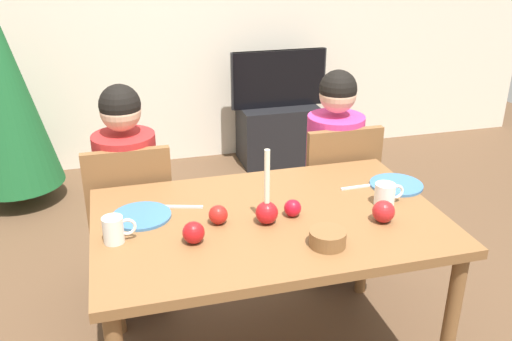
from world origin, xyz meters
TOP-DOWN VIEW (x-y plane):
  - back_wall at (0.00, 2.60)m, footprint 6.40×0.10m
  - dining_table at (0.00, 0.00)m, footprint 1.40×0.90m
  - chair_left at (-0.53, 0.61)m, footprint 0.40×0.40m
  - chair_right at (0.55, 0.61)m, footprint 0.40×0.40m
  - person_left_child at (-0.53, 0.64)m, footprint 0.30×0.30m
  - person_right_child at (0.55, 0.64)m, footprint 0.30×0.30m
  - tv_stand at (0.76, 2.30)m, footprint 0.64×0.40m
  - tv at (0.76, 2.30)m, footprint 0.79×0.05m
  - christmas_tree at (-1.27, 2.05)m, footprint 0.63×0.63m
  - candle_centerpiece at (-0.02, -0.05)m, footprint 0.09×0.09m
  - plate_left at (-0.50, 0.13)m, footprint 0.24×0.24m
  - plate_right at (0.64, 0.13)m, footprint 0.24×0.24m
  - mug_left at (-0.61, -0.04)m, footprint 0.12×0.08m
  - mug_right at (0.51, -0.02)m, footprint 0.13×0.09m
  - fork_left at (-0.33, 0.17)m, footprint 0.18×0.06m
  - fork_right at (0.47, 0.16)m, footprint 0.18×0.02m
  - bowl_walnuts at (0.15, -0.27)m, footprint 0.14×0.14m
  - apple_near_candle at (-0.21, -0.00)m, footprint 0.08×0.08m
  - apple_by_left_plate at (0.09, -0.02)m, footprint 0.07×0.07m
  - apple_by_right_mug at (0.43, -0.16)m, footprint 0.09×0.09m
  - apple_far_edge at (-0.32, -0.12)m, footprint 0.08×0.08m

SIDE VIEW (x-z plane):
  - tv_stand at x=0.76m, z-range 0.00..0.48m
  - chair_left at x=-0.53m, z-range 0.06..0.96m
  - chair_right at x=0.55m, z-range 0.06..0.96m
  - person_left_child at x=-0.53m, z-range -0.02..1.16m
  - person_right_child at x=0.55m, z-range -0.02..1.16m
  - dining_table at x=0.00m, z-range 0.29..1.04m
  - tv at x=0.76m, z-range 0.48..0.94m
  - fork_left at x=-0.33m, z-range 0.75..0.76m
  - fork_right at x=0.47m, z-range 0.75..0.76m
  - plate_left at x=-0.50m, z-range 0.75..0.76m
  - plate_right at x=0.64m, z-range 0.75..0.76m
  - bowl_walnuts at x=0.15m, z-range 0.75..0.81m
  - apple_by_left_plate at x=0.09m, z-range 0.75..0.82m
  - apple_near_candle at x=-0.21m, z-range 0.75..0.83m
  - apple_far_edge at x=-0.32m, z-range 0.75..0.83m
  - apple_by_right_mug at x=0.43m, z-range 0.75..0.84m
  - mug_right at x=0.51m, z-range 0.75..0.84m
  - mug_left at x=-0.61m, z-range 0.75..0.85m
  - candle_centerpiece at x=-0.02m, z-range 0.66..0.97m
  - christmas_tree at x=-1.27m, z-range 0.03..1.60m
  - back_wall at x=0.00m, z-range 0.00..2.60m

